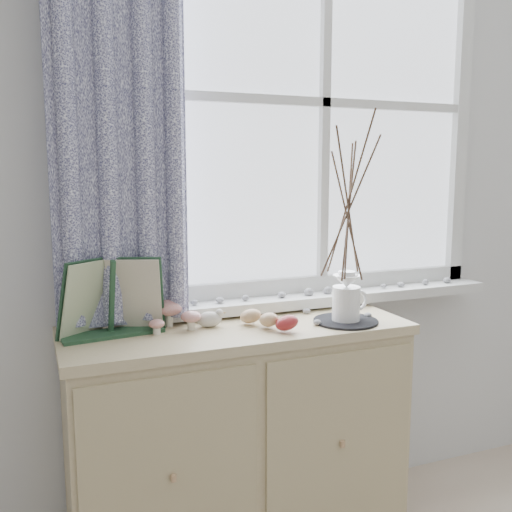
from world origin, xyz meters
The scene contains 8 objects.
sideboard centered at (-0.15, 1.75, 0.43)m, with size 1.20×0.45×0.85m.
botanical_book centered at (-0.57, 1.77, 0.98)m, with size 0.38×0.13×0.26m, color #1F4229, non-canonical shape.
toadstool_cluster centered at (-0.37, 1.81, 0.91)m, with size 0.18×0.16×0.09m.
wooden_eggs centered at (-0.06, 1.68, 0.88)m, with size 0.14×0.18×0.08m.
songbird_figurine centered at (-0.24, 1.78, 0.88)m, with size 0.12×0.05×0.06m, color beige, non-canonical shape.
crocheted_doily centered at (0.23, 1.66, 0.85)m, with size 0.23×0.23×0.01m, color black.
twig_pitcher centered at (0.23, 1.66, 1.28)m, with size 0.31×0.31×0.75m.
sideboard_pebbles centered at (0.20, 1.71, 0.86)m, with size 0.25×0.19×0.02m.
Camera 1 is at (-0.81, -0.06, 1.38)m, focal length 40.00 mm.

